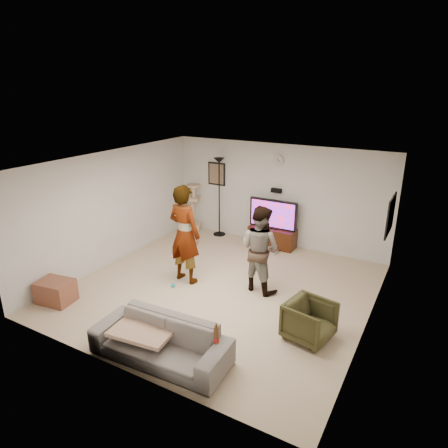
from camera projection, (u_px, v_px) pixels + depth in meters
The scene contains 24 objects.
floor at pixel (221, 288), 7.88m from camera, with size 5.50×5.50×0.02m, color tan.
ceiling at pixel (221, 162), 7.05m from camera, with size 5.50×5.50×0.02m, color silver.
wall_back at pixel (277, 195), 9.72m from camera, with size 5.50×0.04×2.50m, color silver.
wall_front at pixel (117, 292), 5.21m from camera, with size 5.50×0.04×2.50m, color silver.
wall_left at pixel (113, 208), 8.74m from camera, with size 0.04×5.50×2.50m, color silver.
wall_right at pixel (374, 259), 6.19m from camera, with size 0.04×5.50×2.50m, color silver.
wall_clock at pixel (278, 161), 9.42m from camera, with size 0.26×0.26×0.04m, color white.
wall_speaker at pixel (276, 190), 9.63m from camera, with size 0.25×0.10×0.10m, color black.
picture_back at pixel (217, 174), 10.38m from camera, with size 0.42×0.03×0.52m, color brown.
picture_right at pixel (390, 215), 7.43m from camera, with size 0.03×0.78×0.62m, color #E6B671.
tv_stand at pixel (272, 237), 9.85m from camera, with size 1.15×0.45×0.48m, color black.
console_box at pixel (269, 251), 9.55m from camera, with size 0.40×0.30×0.07m, color silver.
tv at pixel (273, 214), 9.65m from camera, with size 1.20×0.08×0.71m, color black.
tv_screen at pixel (272, 214), 9.61m from camera, with size 1.11×0.01×0.63m, color #2620F9.
floor_lamp at pixel (219, 197), 10.34m from camera, with size 0.32×0.32×2.06m, color black.
cat_tree at pixel (193, 207), 10.79m from camera, with size 0.42×0.42×1.32m, color tan.
person_left at pixel (185, 234), 7.88m from camera, with size 0.73×0.48×2.01m, color #999DAA.
person_right at pixel (260, 249), 7.58m from camera, with size 0.83×0.64×1.70m, color #3E608B.
sofa at pixel (161, 341), 5.77m from camera, with size 2.05×0.80×0.60m, color slate.
throw_blanket at pixel (145, 329), 5.87m from camera, with size 0.90×0.70×0.06m, color tan.
beer_bottle at pixel (216, 335), 5.19m from camera, with size 0.06×0.06×0.25m, color #553115.
armchair at pixel (309, 321), 6.23m from camera, with size 0.68×0.70×0.64m, color #333118.
side_table at pixel (56, 291), 7.33m from camera, with size 0.63×0.47×0.42m, color brown.
toy_ball at pixel (173, 285), 7.91m from camera, with size 0.08×0.08×0.08m, color teal.
Camera 1 is at (3.49, -6.08, 3.82)m, focal length 31.94 mm.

